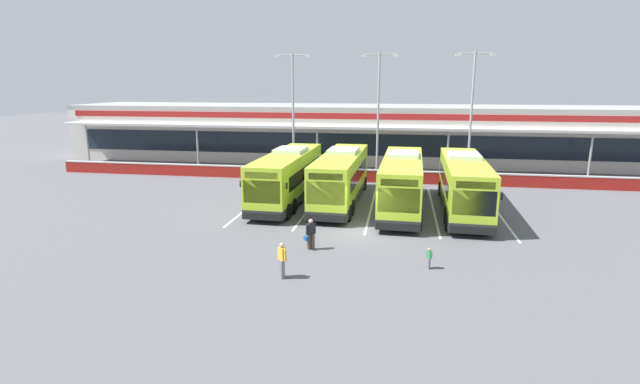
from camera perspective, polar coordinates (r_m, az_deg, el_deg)
ground_plane at (r=27.69m, az=5.41°, el=-4.84°), size 200.00×200.00×0.00m
terminal_building at (r=53.53m, az=7.69°, el=6.99°), size 70.00×13.00×6.00m
red_barrier_wall at (r=41.61m, az=6.95°, el=1.92°), size 60.00×0.40×1.10m
coach_bus_leftmost at (r=34.42m, az=-3.89°, el=1.77°), size 3.14×12.21×3.78m
coach_bus_left_centre at (r=34.02m, az=2.52°, el=1.66°), size 3.14×12.21×3.78m
coach_bus_centre at (r=32.73m, az=9.75°, el=1.03°), size 3.14×12.21×3.78m
coach_bus_right_centre at (r=33.05m, az=16.79°, el=0.78°), size 3.14×12.21×3.78m
bay_stripe_far_west at (r=34.93m, az=-7.70°, el=-1.15°), size 0.14×13.00×0.01m
bay_stripe_west at (r=33.93m, az=-0.91°, el=-1.45°), size 0.14×13.00×0.01m
bay_stripe_mid_west at (r=33.44m, az=6.19°, el=-1.74°), size 0.14×13.00×0.01m
bay_stripe_centre at (r=33.48m, az=13.39°, el=-2.00°), size 0.14×13.00×0.01m
bay_stripe_mid_east at (r=34.03m, az=20.46°, el=-2.24°), size 0.14×13.00×0.01m
pedestrian_with_handbag at (r=24.60m, az=-1.14°, el=-4.98°), size 0.61×0.52×1.62m
pedestrian_in_dark_coat at (r=21.17m, az=-4.55°, el=-7.99°), size 0.48×0.42×1.62m
pedestrian_child at (r=22.79m, az=12.90°, el=-7.64°), size 0.28×0.28×1.00m
lamp_post_west at (r=44.37m, az=-3.23°, el=10.14°), size 3.24×0.28×11.00m
lamp_post_centre at (r=43.53m, az=6.99°, el=10.01°), size 3.24×0.28×11.00m
lamp_post_east at (r=43.74m, az=17.68°, el=9.52°), size 3.24×0.28×11.00m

